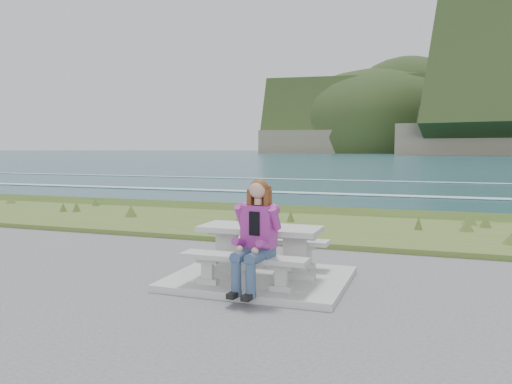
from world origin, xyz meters
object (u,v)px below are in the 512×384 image
(bench_landward, at_px, (243,263))
(bench_seaward, at_px, (274,244))
(picnic_table, at_px, (260,237))
(seated_woman, at_px, (253,251))

(bench_landward, height_order, bench_seaward, same)
(picnic_table, xyz_separation_m, bench_seaward, (0.00, 0.70, -0.23))
(bench_landward, relative_size, bench_seaward, 1.00)
(bench_landward, height_order, seated_woman, seated_woman)
(picnic_table, distance_m, seated_woman, 0.87)
(picnic_table, relative_size, bench_landward, 1.00)
(picnic_table, relative_size, seated_woman, 1.20)
(picnic_table, relative_size, bench_seaward, 1.00)
(seated_woman, bearing_deg, bench_seaward, 104.90)
(picnic_table, xyz_separation_m, seated_woman, (0.20, -0.84, -0.03))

